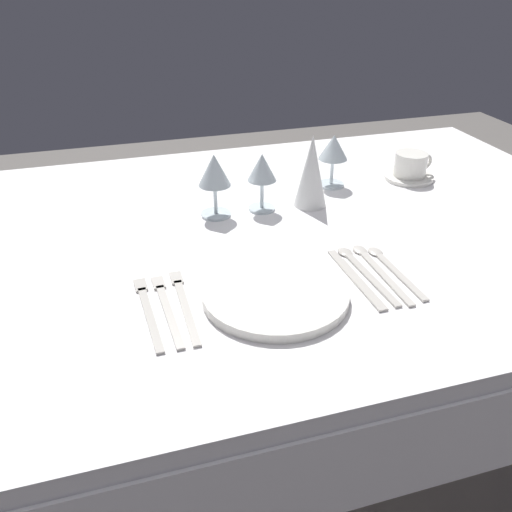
% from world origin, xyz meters
% --- Properties ---
extents(ground_plane, '(6.00, 6.00, 0.00)m').
position_xyz_m(ground_plane, '(0.00, 0.00, 0.00)').
color(ground_plane, slate).
extents(dining_table, '(1.80, 1.11, 0.74)m').
position_xyz_m(dining_table, '(0.00, 0.00, 0.66)').
color(dining_table, white).
rests_on(dining_table, ground).
extents(dinner_plate, '(0.26, 0.26, 0.02)m').
position_xyz_m(dinner_plate, '(-0.02, -0.27, 0.75)').
color(dinner_plate, white).
rests_on(dinner_plate, dining_table).
extents(fork_outer, '(0.02, 0.23, 0.00)m').
position_xyz_m(fork_outer, '(-0.18, -0.24, 0.74)').
color(fork_outer, beige).
rests_on(fork_outer, dining_table).
extents(fork_inner, '(0.03, 0.22, 0.00)m').
position_xyz_m(fork_inner, '(-0.21, -0.24, 0.74)').
color(fork_inner, beige).
rests_on(fork_inner, dining_table).
extents(fork_salad, '(0.03, 0.22, 0.00)m').
position_xyz_m(fork_salad, '(-0.24, -0.24, 0.74)').
color(fork_salad, beige).
rests_on(fork_salad, dining_table).
extents(dinner_knife, '(0.02, 0.22, 0.00)m').
position_xyz_m(dinner_knife, '(0.15, -0.26, 0.74)').
color(dinner_knife, beige).
rests_on(dinner_knife, dining_table).
extents(spoon_soup, '(0.03, 0.22, 0.01)m').
position_xyz_m(spoon_soup, '(0.17, -0.22, 0.74)').
color(spoon_soup, beige).
rests_on(spoon_soup, dining_table).
extents(spoon_dessert, '(0.03, 0.23, 0.01)m').
position_xyz_m(spoon_dessert, '(0.20, -0.22, 0.74)').
color(spoon_dessert, beige).
rests_on(spoon_dessert, dining_table).
extents(spoon_tea, '(0.03, 0.21, 0.01)m').
position_xyz_m(spoon_tea, '(0.23, -0.23, 0.74)').
color(spoon_tea, beige).
rests_on(spoon_tea, dining_table).
extents(saucer_left, '(0.13, 0.13, 0.01)m').
position_xyz_m(saucer_left, '(0.51, 0.17, 0.74)').
color(saucer_left, white).
rests_on(saucer_left, dining_table).
extents(coffee_cup_left, '(0.11, 0.08, 0.06)m').
position_xyz_m(coffee_cup_left, '(0.51, 0.17, 0.78)').
color(coffee_cup_left, white).
rests_on(coffee_cup_left, saucer_left).
extents(wine_glass_centre, '(0.07, 0.07, 0.14)m').
position_xyz_m(wine_glass_centre, '(0.29, 0.19, 0.84)').
color(wine_glass_centre, silver).
rests_on(wine_glass_centre, dining_table).
extents(wine_glass_left, '(0.07, 0.07, 0.15)m').
position_xyz_m(wine_glass_left, '(-0.04, 0.10, 0.84)').
color(wine_glass_left, silver).
rests_on(wine_glass_left, dining_table).
extents(wine_glass_right, '(0.07, 0.07, 0.14)m').
position_xyz_m(wine_glass_right, '(0.07, 0.10, 0.84)').
color(wine_glass_right, silver).
rests_on(wine_glass_right, dining_table).
extents(napkin_folded, '(0.08, 0.08, 0.17)m').
position_xyz_m(napkin_folded, '(0.19, 0.09, 0.83)').
color(napkin_folded, white).
rests_on(napkin_folded, dining_table).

